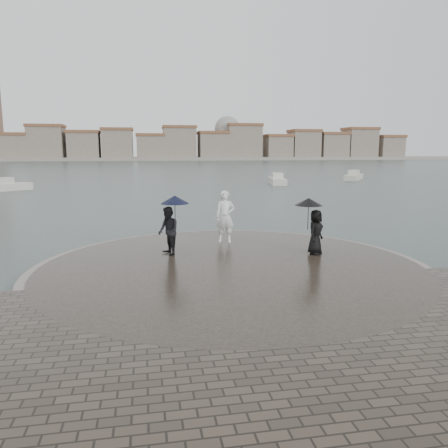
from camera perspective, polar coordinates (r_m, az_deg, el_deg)
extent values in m
plane|color=#2B3835|center=(10.68, 4.73, -12.01)|extent=(400.00, 400.00, 0.00)
cylinder|color=gray|center=(13.86, 0.97, -6.16)|extent=(12.50, 12.50, 0.32)
cylinder|color=#2D261E|center=(13.85, 0.97, -6.07)|extent=(11.90, 11.90, 0.36)
imported|color=white|center=(16.97, 0.15, 0.97)|extent=(0.83, 0.65, 2.03)
imported|color=black|center=(15.05, -7.29, -0.91)|extent=(0.86, 0.97, 1.67)
cylinder|color=black|center=(15.08, -6.40, 1.11)|extent=(0.02, 0.02, 0.90)
cone|color=black|center=(15.01, -6.44, 3.19)|extent=(1.01, 1.01, 0.28)
imported|color=black|center=(15.41, 11.86, -1.03)|extent=(0.88, 0.88, 1.55)
cylinder|color=black|center=(15.33, 10.92, 0.94)|extent=(0.02, 0.02, 0.90)
cone|color=black|center=(15.26, 10.99, 2.87)|extent=(0.97, 0.97, 0.26)
cube|color=gray|center=(172.62, -9.57, 8.41)|extent=(260.00, 20.00, 1.20)
cube|color=gray|center=(175.54, -25.65, 8.90)|extent=(10.00, 10.00, 9.00)
cube|color=brown|center=(175.63, -25.77, 10.52)|extent=(10.60, 10.60, 1.00)
cube|color=gray|center=(173.03, -22.13, 9.63)|extent=(12.00, 10.00, 12.00)
cube|color=brown|center=(173.23, -22.27, 11.78)|extent=(12.60, 10.60, 1.00)
cube|color=gray|center=(170.92, -17.78, 9.55)|extent=(11.00, 10.00, 10.00)
cube|color=brown|center=(171.04, -17.88, 11.39)|extent=(11.60, 10.60, 1.00)
cube|color=gray|center=(169.84, -13.72, 9.90)|extent=(11.00, 10.00, 11.00)
cube|color=brown|center=(170.00, -13.80, 11.93)|extent=(11.60, 10.60, 1.00)
cube|color=gray|center=(169.59, -9.60, 9.70)|extent=(10.00, 10.00, 9.00)
cube|color=brown|center=(169.68, -9.64, 11.39)|extent=(10.60, 10.60, 1.00)
cube|color=gray|center=(170.13, -5.84, 10.29)|extent=(12.00, 10.00, 12.00)
cube|color=brown|center=(170.33, -5.88, 12.48)|extent=(12.60, 10.60, 1.00)
cube|color=gray|center=(171.65, -1.44, 10.00)|extent=(11.00, 10.00, 10.00)
cube|color=brown|center=(171.78, -1.45, 11.83)|extent=(11.60, 10.60, 1.00)
cube|color=gray|center=(173.93, 2.53, 10.48)|extent=(13.00, 10.00, 13.00)
cube|color=brown|center=(174.18, 2.55, 12.78)|extent=(13.60, 10.60, 1.00)
cube|color=gray|center=(177.55, 7.00, 9.76)|extent=(10.00, 10.00, 9.00)
cube|color=brown|center=(177.64, 7.03, 11.37)|extent=(10.60, 10.60, 1.00)
cube|color=gray|center=(181.12, 10.38, 9.99)|extent=(11.00, 10.00, 11.00)
cube|color=brown|center=(181.27, 10.44, 11.88)|extent=(11.60, 10.60, 1.00)
cube|color=gray|center=(185.67, 13.89, 9.70)|extent=(11.00, 10.00, 10.00)
cube|color=brown|center=(185.79, 13.96, 11.39)|extent=(11.60, 10.60, 1.00)
cube|color=gray|center=(190.88, 17.24, 9.84)|extent=(12.00, 10.00, 12.00)
cube|color=brown|center=(191.07, 17.34, 11.79)|extent=(12.60, 10.60, 1.00)
cube|color=gray|center=(197.18, 20.62, 9.20)|extent=(10.00, 10.00, 9.00)
cube|color=brown|center=(197.26, 20.71, 10.65)|extent=(10.60, 10.60, 1.00)
sphere|color=gray|center=(174.83, 0.43, 12.29)|extent=(10.00, 10.00, 10.00)
cube|color=beige|center=(47.51, -27.03, 4.15)|extent=(5.19, 4.82, 0.90)
cube|color=beige|center=(47.47, -27.08, 4.87)|extent=(2.30, 2.22, 0.90)
cube|color=beige|center=(61.01, 16.57, 5.79)|extent=(4.57, 5.37, 0.90)
cube|color=beige|center=(60.98, 16.60, 6.35)|extent=(2.16, 2.32, 0.90)
cube|color=beige|center=(51.67, 6.94, 5.49)|extent=(2.51, 5.69, 0.90)
cube|color=beige|center=(51.63, 6.95, 6.15)|extent=(1.52, 2.17, 0.90)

